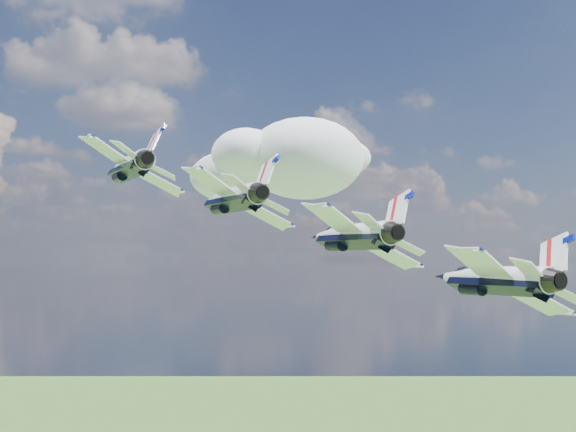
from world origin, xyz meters
name	(u,v)px	position (x,y,z in m)	size (l,w,h in m)	color
cloud_far	(288,163)	(68.18, 215.77, 180.24)	(60.39, 47.45, 23.72)	white
jet_0	(128,167)	(-20.55, 35.86, 155.68)	(10.87, 16.10, 4.81)	silver
jet_1	(231,198)	(-12.40, 26.65, 151.99)	(10.87, 16.10, 4.81)	white
jet_2	(350,235)	(-4.24, 17.44, 148.30)	(10.87, 16.10, 4.81)	white
jet_3	(490,278)	(3.91, 8.23, 144.62)	(10.87, 16.10, 4.81)	white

